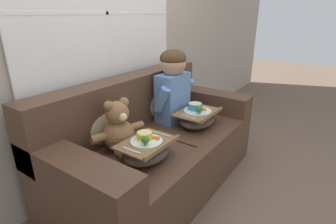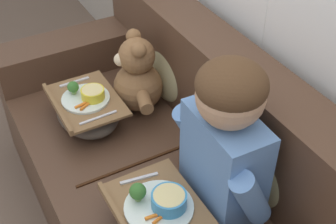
% 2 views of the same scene
% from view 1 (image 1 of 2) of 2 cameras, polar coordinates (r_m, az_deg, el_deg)
% --- Properties ---
extents(ground_plane, '(14.00, 14.00, 0.00)m').
position_cam_1_polar(ground_plane, '(2.38, -1.74, -15.24)').
color(ground_plane, brown).
extents(wall_back_with_window, '(8.00, 0.08, 2.60)m').
position_cam_1_polar(wall_back_with_window, '(2.30, -13.81, 17.93)').
color(wall_back_with_window, '#A89E8E').
rests_on(wall_back_with_window, ground_plane).
extents(couch, '(1.83, 0.91, 0.90)m').
position_cam_1_polar(couch, '(2.23, -3.09, -7.74)').
color(couch, '#4C3323').
rests_on(couch, ground_plane).
extents(throw_pillow_behind_child, '(0.38, 0.18, 0.40)m').
position_cam_1_polar(throw_pillow_behind_child, '(2.48, -2.07, 3.06)').
color(throw_pillow_behind_child, tan).
rests_on(throw_pillow_behind_child, couch).
extents(throw_pillow_behind_teddy, '(0.35, 0.17, 0.36)m').
position_cam_1_polar(throw_pillow_behind_teddy, '(2.00, -14.10, -2.01)').
color(throw_pillow_behind_teddy, tan).
rests_on(throw_pillow_behind_teddy, couch).
extents(child_figure, '(0.46, 0.23, 0.65)m').
position_cam_1_polar(child_figure, '(2.34, 1.09, 6.43)').
color(child_figure, '#5B84BC').
rests_on(child_figure, couch).
extents(teddy_bear, '(0.41, 0.30, 0.39)m').
position_cam_1_polar(teddy_bear, '(1.89, -10.71, -3.67)').
color(teddy_bear, brown).
rests_on(teddy_bear, couch).
extents(lap_tray_child, '(0.40, 0.29, 0.22)m').
position_cam_1_polar(lap_tray_child, '(2.30, 6.36, -1.21)').
color(lap_tray_child, '#473D33').
rests_on(lap_tray_child, child_figure).
extents(lap_tray_teddy, '(0.38, 0.28, 0.21)m').
position_cam_1_polar(lap_tray_teddy, '(1.78, -4.65, -8.21)').
color(lap_tray_teddy, '#473D33').
rests_on(lap_tray_teddy, teddy_bear).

